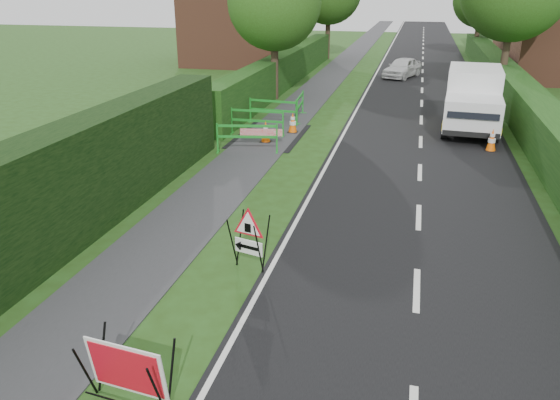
{
  "coord_description": "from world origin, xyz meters",
  "views": [
    {
      "loc": [
        2.14,
        -8.18,
        5.33
      ],
      "look_at": [
        -0.4,
        2.09,
        1.12
      ],
      "focal_mm": 35.0,
      "sensor_mm": 36.0,
      "label": 1
    }
  ],
  "objects_px": {
    "red_rect_sign": "(126,371)",
    "triangle_sign": "(247,234)",
    "hatchback_car": "(402,68)",
    "works_van": "(473,98)"
  },
  "relations": [
    {
      "from": "red_rect_sign",
      "to": "triangle_sign",
      "type": "xyz_separation_m",
      "value": [
        0.44,
        4.0,
        0.22
      ]
    },
    {
      "from": "red_rect_sign",
      "to": "hatchback_car",
      "type": "distance_m",
      "value": 29.27
    },
    {
      "from": "red_rect_sign",
      "to": "works_van",
      "type": "bearing_deg",
      "value": 78.07
    },
    {
      "from": "triangle_sign",
      "to": "hatchback_car",
      "type": "height_order",
      "value": "hatchback_car"
    },
    {
      "from": "red_rect_sign",
      "to": "triangle_sign",
      "type": "relative_size",
      "value": 1.08
    },
    {
      "from": "triangle_sign",
      "to": "red_rect_sign",
      "type": "bearing_deg",
      "value": -81.56
    },
    {
      "from": "red_rect_sign",
      "to": "hatchback_car",
      "type": "height_order",
      "value": "hatchback_car"
    },
    {
      "from": "triangle_sign",
      "to": "hatchback_car",
      "type": "bearing_deg",
      "value": 100.0
    },
    {
      "from": "triangle_sign",
      "to": "works_van",
      "type": "bearing_deg",
      "value": 83.0
    },
    {
      "from": "triangle_sign",
      "to": "hatchback_car",
      "type": "xyz_separation_m",
      "value": [
        2.08,
        25.16,
        -0.18
      ]
    }
  ]
}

